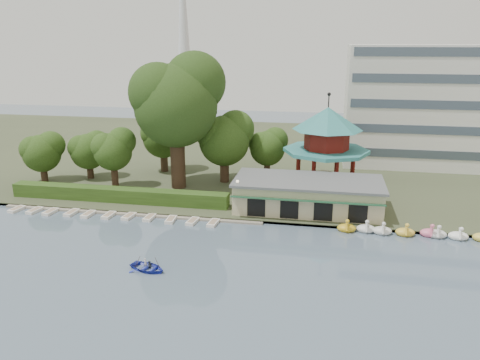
% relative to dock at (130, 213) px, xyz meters
% --- Properties ---
extents(ground_plane, '(220.00, 220.00, 0.00)m').
position_rel_dock_xyz_m(ground_plane, '(12.00, -17.20, -0.12)').
color(ground_plane, slate).
rests_on(ground_plane, ground).
extents(shore, '(220.00, 70.00, 0.40)m').
position_rel_dock_xyz_m(shore, '(12.00, 34.80, 0.08)').
color(shore, '#424930').
rests_on(shore, ground).
extents(embankment, '(220.00, 0.60, 0.30)m').
position_rel_dock_xyz_m(embankment, '(12.00, 0.10, 0.03)').
color(embankment, gray).
rests_on(embankment, ground).
extents(dock, '(34.00, 1.60, 0.24)m').
position_rel_dock_xyz_m(dock, '(0.00, 0.00, 0.00)').
color(dock, gray).
rests_on(dock, ground).
extents(boathouse, '(18.60, 9.39, 3.90)m').
position_rel_dock_xyz_m(boathouse, '(22.00, 4.77, 2.25)').
color(boathouse, '#C4B891').
rests_on(boathouse, shore).
extents(pavilion, '(12.40, 12.40, 13.50)m').
position_rel_dock_xyz_m(pavilion, '(24.00, 14.80, 7.36)').
color(pavilion, '#C4B891').
rests_on(pavilion, shore).
extents(office_building, '(38.00, 18.00, 20.00)m').
position_rel_dock_xyz_m(office_building, '(44.67, 31.80, 9.61)').
color(office_building, silver).
rests_on(office_building, shore).
extents(broadcast_tower, '(8.00, 8.00, 96.00)m').
position_rel_dock_xyz_m(broadcast_tower, '(-30.00, 122.80, 33.86)').
color(broadcast_tower, silver).
rests_on(broadcast_tower, ground).
extents(hedge, '(30.00, 2.00, 1.80)m').
position_rel_dock_xyz_m(hedge, '(-3.00, 3.30, 1.18)').
color(hedge, '#2F4C18').
rests_on(hedge, shore).
extents(lamp_post, '(0.36, 0.36, 4.28)m').
position_rel_dock_xyz_m(lamp_post, '(13.50, 1.80, 3.22)').
color(lamp_post, black).
rests_on(lamp_post, shore).
extents(big_tree, '(12.87, 11.99, 19.37)m').
position_rel_dock_xyz_m(big_tree, '(3.16, 10.99, 13.17)').
color(big_tree, '#3A281C').
rests_on(big_tree, shore).
extents(small_trees, '(39.10, 16.16, 10.78)m').
position_rel_dock_xyz_m(small_trees, '(-0.22, 14.60, 6.09)').
color(small_trees, '#3A281C').
rests_on(small_trees, shore).
extents(swan_boats, '(19.31, 2.11, 1.92)m').
position_rel_dock_xyz_m(swan_boats, '(35.11, -0.68, 0.28)').
color(swan_boats, gold).
rests_on(swan_boats, ground).
extents(moored_rowboats, '(27.33, 2.73, 0.36)m').
position_rel_dock_xyz_m(moored_rowboats, '(-2.03, -1.44, 0.06)').
color(moored_rowboats, white).
rests_on(moored_rowboats, ground).
extents(rowboat_with_passengers, '(5.97, 5.00, 2.01)m').
position_rel_dock_xyz_m(rowboat_with_passengers, '(7.79, -13.97, 0.41)').
color(rowboat_with_passengers, '#2A38B6').
rests_on(rowboat_with_passengers, ground).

